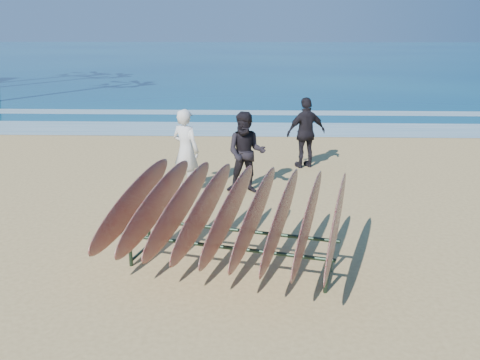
% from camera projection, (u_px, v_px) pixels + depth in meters
% --- Properties ---
extents(ground, '(120.00, 120.00, 0.00)m').
position_uv_depth(ground, '(238.00, 249.00, 8.35)').
color(ground, tan).
rests_on(ground, ground).
extents(ocean, '(160.00, 160.00, 0.00)m').
position_uv_depth(ocean, '(255.00, 55.00, 60.89)').
color(ocean, navy).
rests_on(ocean, ground).
extents(foam_near, '(160.00, 160.00, 0.00)m').
position_uv_depth(foam_near, '(249.00, 129.00, 17.90)').
color(foam_near, white).
rests_on(foam_near, ground).
extents(foam_far, '(160.00, 160.00, 0.00)m').
position_uv_depth(foam_far, '(250.00, 113.00, 21.24)').
color(foam_far, white).
rests_on(foam_far, ground).
extents(surfboard_rack, '(3.75, 3.46, 1.50)m').
position_uv_depth(surfboard_rack, '(229.00, 212.00, 7.43)').
color(surfboard_rack, '#1D2E22').
rests_on(surfboard_rack, ground).
extents(person_white, '(0.79, 0.71, 1.82)m').
position_uv_depth(person_white, '(186.00, 150.00, 11.08)').
color(person_white, silver).
rests_on(person_white, ground).
extents(person_dark_a, '(0.92, 0.74, 1.78)m').
position_uv_depth(person_dark_a, '(246.00, 153.00, 10.95)').
color(person_dark_a, black).
rests_on(person_dark_a, ground).
extents(person_dark_b, '(1.14, 0.80, 1.80)m').
position_uv_depth(person_dark_b, '(306.00, 133.00, 12.92)').
color(person_dark_b, black).
rests_on(person_dark_b, ground).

